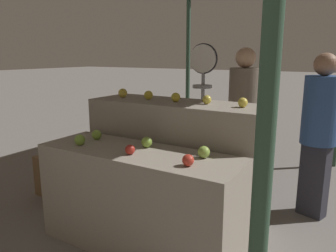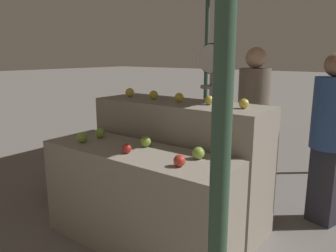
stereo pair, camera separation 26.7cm
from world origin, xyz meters
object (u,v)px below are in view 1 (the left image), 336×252
at_px(person_customer_left, 319,125).
at_px(wooden_crate_side, 63,173).
at_px(produce_scale, 203,86).
at_px(person_vendor_at_scale, 243,111).

relative_size(person_customer_left, wooden_crate_side, 3.48).
bearing_deg(produce_scale, person_vendor_at_scale, 42.60).
relative_size(person_vendor_at_scale, wooden_crate_side, 3.61).
distance_m(produce_scale, person_vendor_at_scale, 0.54).
relative_size(produce_scale, person_customer_left, 1.06).
bearing_deg(person_customer_left, person_vendor_at_scale, 6.65).
xyz_separation_m(produce_scale, person_vendor_at_scale, (0.34, 0.31, -0.28)).
xyz_separation_m(person_vendor_at_scale, wooden_crate_side, (-1.71, -1.03, -0.71)).
bearing_deg(person_customer_left, produce_scale, 25.82).
bearing_deg(person_vendor_at_scale, person_customer_left, 153.15).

